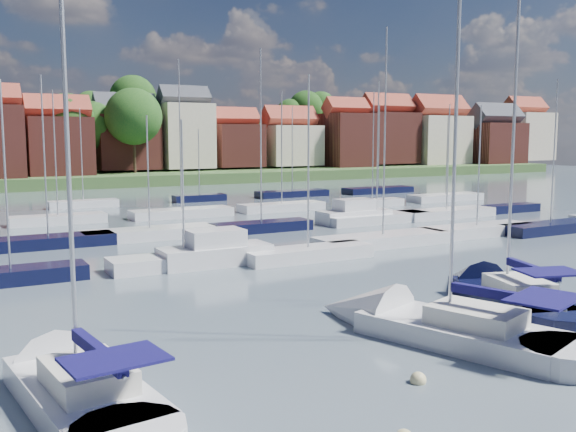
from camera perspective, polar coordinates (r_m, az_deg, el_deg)
ground at (r=60.94m, az=-8.96°, el=-0.54°), size 260.00×260.00×0.00m
sailboat_left at (r=21.79m, az=-18.84°, el=-13.92°), size 4.29×11.53×15.31m
sailboat_centre at (r=27.00m, az=12.05°, el=-9.58°), size 7.27×12.96×17.03m
sailboat_navy at (r=33.14m, az=18.09°, el=-6.64°), size 6.18×11.75×15.76m
buoy_c at (r=22.13m, az=11.48°, el=-14.33°), size 0.54×0.54×0.54m
buoy_e at (r=35.26m, az=16.77°, el=-6.36°), size 0.48×0.48×0.48m
marina_field at (r=57.09m, az=-5.52°, el=-0.56°), size 79.62×41.41×15.93m
far_shore_town at (r=151.30m, az=-20.16°, el=5.40°), size 212.46×90.00×22.27m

